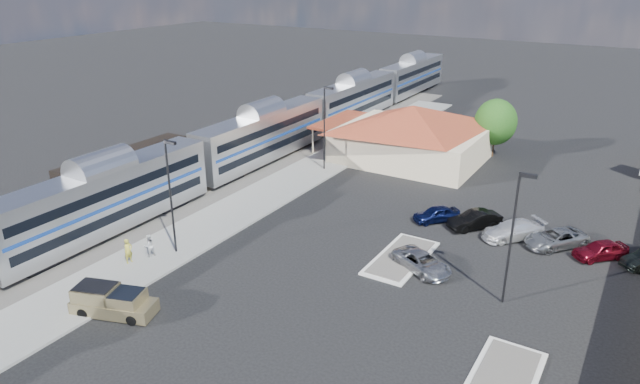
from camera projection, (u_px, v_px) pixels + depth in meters
The scene contains 21 objects.
ground at pixel (341, 257), 42.80m from camera, with size 280.00×280.00×0.00m, color black.
railbed at pixel (202, 175), 59.22m from camera, with size 16.00×100.00×0.12m, color #4C4944.
platform at pixel (260, 198), 53.30m from camera, with size 5.50×92.00×0.18m, color gray.
passenger_train at pixel (263, 138), 62.07m from camera, with size 3.00×104.00×5.55m.
freight_cars at pixel (127, 173), 54.40m from camera, with size 2.80×46.00×4.00m.
station_depot at pixel (411, 133), 62.91m from camera, with size 18.35×12.24×6.20m.
traffic_island_south at pixel (401, 258), 42.44m from camera, with size 3.30×7.50×0.21m.
traffic_island_north at pixel (501, 383), 29.69m from camera, with size 3.30×7.50×0.21m.
lamp_plat_s at pixel (171, 188), 41.28m from camera, with size 1.08×0.25×9.00m.
lamp_plat_n at pixel (325, 122), 58.77m from camera, with size 1.08×0.25×9.00m.
lamp_lot at pixel (514, 228), 35.02m from camera, with size 1.08×0.25×9.00m.
tree_depot at pixel (496, 122), 63.72m from camera, with size 4.71×4.71×6.63m.
pickup_truck at pixel (114, 302), 35.50m from camera, with size 5.56×3.45×1.80m.
suv at pixel (422, 262), 40.65m from camera, with size 2.20×4.77×1.32m, color #999AA0.
person_a at pixel (128, 251), 41.27m from camera, with size 0.68×0.44×1.86m, color gold.
person_b at pixel (149, 246), 42.20m from camera, with size 0.84×0.66×1.73m, color silver.
parked_car_a at pixel (436, 214), 48.46m from camera, with size 1.60×3.99×1.36m, color #0C143F.
parked_car_b at pixel (475, 220), 47.14m from camera, with size 1.58×4.53×1.49m, color black.
parked_car_c at pixel (513, 230), 45.37m from camera, with size 2.08×5.11×1.48m, color white.
parked_car_d at pixel (556, 238), 44.09m from camera, with size 2.32×5.03×1.40m, color gray.
parked_car_e at pixel (601, 250), 42.31m from camera, with size 1.65×4.09×1.39m, color maroon.
Camera 1 is at (18.24, -33.31, 20.40)m, focal length 32.00 mm.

